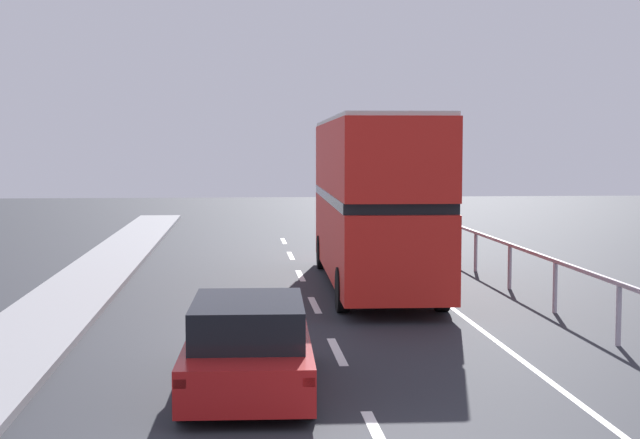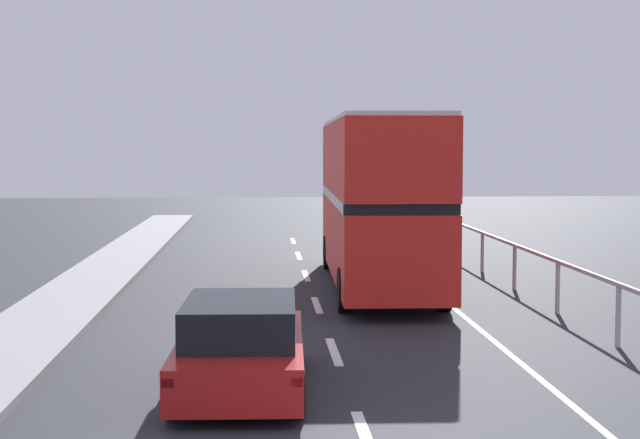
# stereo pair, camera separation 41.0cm
# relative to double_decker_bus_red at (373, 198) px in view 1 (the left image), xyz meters

# --- Properties ---
(lane_paint_markings) EXTENTS (3.22, 46.00, 0.01)m
(lane_paint_markings) POSITION_rel_double_decker_bus_red_xyz_m (0.18, -6.55, -2.34)
(lane_paint_markings) COLOR silver
(lane_paint_markings) RESTS_ON ground
(bridge_side_railing) EXTENTS (0.10, 42.00, 1.19)m
(bridge_side_railing) POSITION_rel_double_decker_bus_red_xyz_m (3.46, -5.88, -1.39)
(bridge_side_railing) COLOR #BBAFBC
(bridge_side_railing) RESTS_ON ground
(double_decker_bus_red) EXTENTS (2.72, 10.59, 4.39)m
(double_decker_bus_red) POSITION_rel_double_decker_bus_red_xyz_m (0.00, 0.00, 0.00)
(double_decker_bus_red) COLOR red
(double_decker_bus_red) RESTS_ON ground
(hatchback_car_near) EXTENTS (2.00, 4.46, 1.40)m
(hatchback_car_near) POSITION_rel_double_decker_bus_red_xyz_m (-3.36, -10.28, -1.68)
(hatchback_car_near) COLOR #A01616
(hatchback_car_near) RESTS_ON ground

